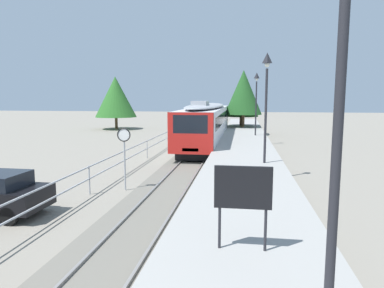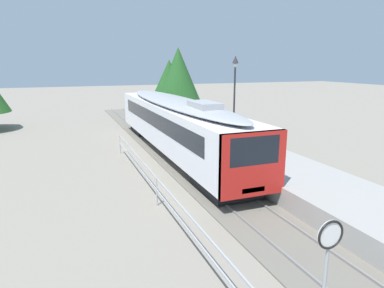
# 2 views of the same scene
# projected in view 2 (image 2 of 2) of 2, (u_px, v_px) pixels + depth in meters

# --- Properties ---
(ground_plane) EXTENTS (160.00, 160.00, 0.00)m
(ground_plane) POSITION_uv_depth(u_px,v_px,m) (158.00, 196.00, 15.13)
(ground_plane) COLOR gray
(track_rails) EXTENTS (3.20, 60.00, 0.14)m
(track_rails) POSITION_uv_depth(u_px,v_px,m) (219.00, 187.00, 16.17)
(track_rails) COLOR #6B665B
(track_rails) RESTS_ON ground
(commuter_train) EXTENTS (2.82, 19.41, 3.74)m
(commuter_train) POSITION_uv_depth(u_px,v_px,m) (175.00, 122.00, 21.60)
(commuter_train) COLOR silver
(commuter_train) RESTS_ON track_rails
(station_platform) EXTENTS (3.90, 60.00, 0.90)m
(station_platform) POSITION_uv_depth(u_px,v_px,m) (277.00, 171.00, 17.21)
(station_platform) COLOR #999691
(station_platform) RESTS_ON ground
(platform_lamp_far_end) EXTENTS (0.34, 0.34, 5.35)m
(platform_lamp_far_end) POSITION_uv_depth(u_px,v_px,m) (235.00, 81.00, 22.57)
(platform_lamp_far_end) COLOR #232328
(platform_lamp_far_end) RESTS_ON station_platform
(speed_limit_sign) EXTENTS (0.61, 0.10, 2.81)m
(speed_limit_sign) POSITION_uv_depth(u_px,v_px,m) (328.00, 252.00, 6.68)
(speed_limit_sign) COLOR #9EA0A5
(speed_limit_sign) RESTS_ON ground
(tree_behind_carpark) EXTENTS (4.09, 4.09, 7.14)m
(tree_behind_carpark) POSITION_uv_depth(u_px,v_px,m) (178.00, 76.00, 29.81)
(tree_behind_carpark) COLOR brown
(tree_behind_carpark) RESTS_ON ground
(tree_distant_left) EXTENTS (3.93, 3.93, 6.11)m
(tree_distant_left) POSITION_uv_depth(u_px,v_px,m) (169.00, 82.00, 31.71)
(tree_distant_left) COLOR brown
(tree_distant_left) RESTS_ON ground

